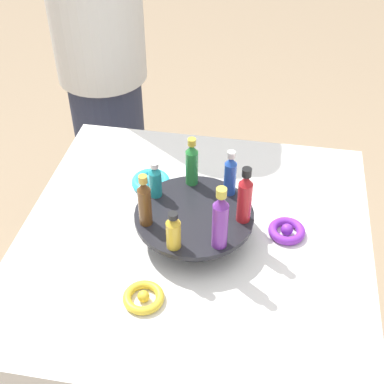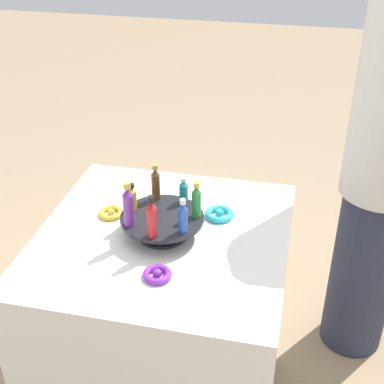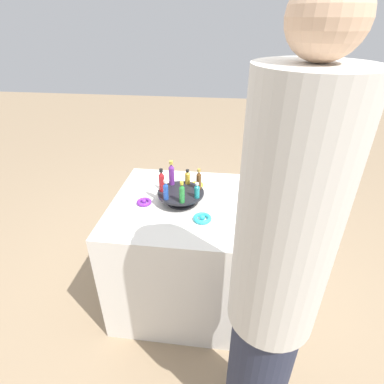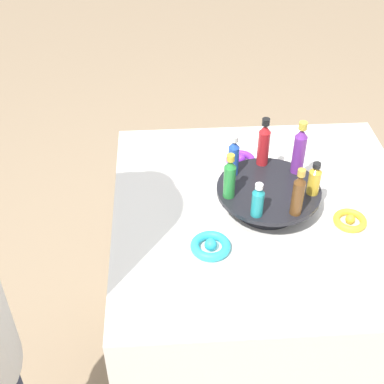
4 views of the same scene
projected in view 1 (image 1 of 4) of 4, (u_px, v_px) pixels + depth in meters
party_table at (194, 331)px, 1.50m from camera, size 0.82×0.82×0.76m
display_stand at (194, 221)px, 1.22m from camera, size 0.27×0.27×0.07m
bottle_green at (192, 163)px, 1.25m from camera, size 0.03×0.03×0.13m
bottle_teal at (155, 180)px, 1.23m from camera, size 0.03×0.03×0.09m
bottle_brown at (145, 202)px, 1.14m from camera, size 0.03×0.03×0.13m
bottle_gold at (173, 231)px, 1.10m from camera, size 0.03×0.03×0.09m
bottle_purple at (220, 220)px, 1.09m from camera, size 0.03×0.03×0.15m
bottle_red at (245, 197)px, 1.15m from camera, size 0.03×0.03×0.14m
bottle_blue at (230, 174)px, 1.23m from camera, size 0.03×0.03×0.12m
ribbon_bow_teal at (151, 181)px, 1.39m from camera, size 0.10×0.10×0.03m
ribbon_bow_gold at (144, 297)px, 1.10m from camera, size 0.09×0.09×0.03m
ribbon_bow_purple at (287, 231)px, 1.25m from camera, size 0.09×0.09×0.03m
person_figure at (98, 34)px, 1.75m from camera, size 0.31×0.31×1.80m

